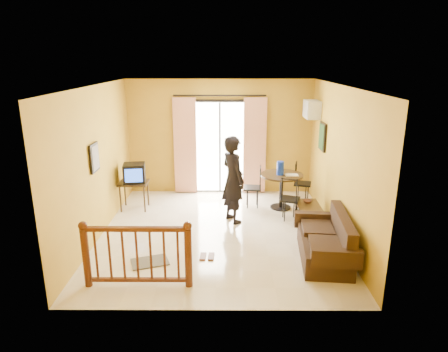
{
  "coord_description": "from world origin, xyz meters",
  "views": [
    {
      "loc": [
        0.15,
        -7.15,
        3.27
      ],
      "look_at": [
        0.11,
        0.2,
        1.09
      ],
      "focal_mm": 32.0,
      "sensor_mm": 36.0,
      "label": 1
    }
  ],
  "objects_px": {
    "sofa": "(327,243)",
    "dining_table": "(282,181)",
    "coffee_table": "(308,211)",
    "television": "(134,173)",
    "standing_person": "(233,179)"
  },
  "relations": [
    {
      "from": "television",
      "to": "coffee_table",
      "type": "xyz_separation_m",
      "value": [
        3.72,
        -0.75,
        -0.59
      ]
    },
    {
      "from": "television",
      "to": "dining_table",
      "type": "xyz_separation_m",
      "value": [
        3.26,
        0.07,
        -0.21
      ]
    },
    {
      "from": "dining_table",
      "to": "standing_person",
      "type": "xyz_separation_m",
      "value": [
        -1.1,
        -0.75,
        0.27
      ]
    },
    {
      "from": "dining_table",
      "to": "standing_person",
      "type": "relative_size",
      "value": 0.53
    },
    {
      "from": "coffee_table",
      "to": "dining_table",
      "type": "bearing_deg",
      "value": 119.23
    },
    {
      "from": "sofa",
      "to": "dining_table",
      "type": "bearing_deg",
      "value": 106.03
    },
    {
      "from": "television",
      "to": "standing_person",
      "type": "xyz_separation_m",
      "value": [
        2.16,
        -0.68,
        0.06
      ]
    },
    {
      "from": "dining_table",
      "to": "coffee_table",
      "type": "height_order",
      "value": "dining_table"
    },
    {
      "from": "dining_table",
      "to": "coffee_table",
      "type": "distance_m",
      "value": 1.02
    },
    {
      "from": "television",
      "to": "standing_person",
      "type": "height_order",
      "value": "standing_person"
    },
    {
      "from": "television",
      "to": "standing_person",
      "type": "distance_m",
      "value": 2.27
    },
    {
      "from": "television",
      "to": "sofa",
      "type": "xyz_separation_m",
      "value": [
        3.72,
        -2.32,
        -0.55
      ]
    },
    {
      "from": "television",
      "to": "dining_table",
      "type": "bearing_deg",
      "value": -6.94
    },
    {
      "from": "television",
      "to": "coffee_table",
      "type": "height_order",
      "value": "television"
    },
    {
      "from": "coffee_table",
      "to": "sofa",
      "type": "relative_size",
      "value": 0.49
    }
  ]
}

